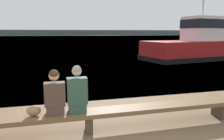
% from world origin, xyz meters
% --- Properties ---
extents(water_surface, '(240.00, 240.00, 0.00)m').
position_xyz_m(water_surface, '(0.00, 124.58, 0.00)').
color(water_surface, '#386084').
rests_on(water_surface, ground).
extents(far_shoreline, '(600.00, 12.00, 4.51)m').
position_xyz_m(far_shoreline, '(0.00, 199.47, 2.25)').
color(far_shoreline, '#4C4C42').
rests_on(far_shoreline, ground).
extents(bench_main, '(7.25, 0.48, 0.46)m').
position_xyz_m(bench_main, '(0.15, 2.47, 0.38)').
color(bench_main, brown).
rests_on(bench_main, ground).
extents(person_left, '(0.41, 0.36, 0.95)m').
position_xyz_m(person_left, '(-0.54, 2.47, 0.87)').
color(person_left, '#4C382D').
rests_on(person_left, bench_main).
extents(person_right, '(0.41, 0.36, 1.01)m').
position_xyz_m(person_right, '(-0.08, 2.47, 0.90)').
color(person_right, '#2D4C3D').
rests_on(person_right, bench_main).
extents(shopping_bag, '(0.28, 0.17, 0.22)m').
position_xyz_m(shopping_bag, '(-0.97, 2.49, 0.57)').
color(shopping_bag, '#9E754C').
rests_on(shopping_bag, bench_main).
extents(tugboat_red, '(9.97, 5.03, 6.47)m').
position_xyz_m(tugboat_red, '(10.95, 13.53, 1.07)').
color(tugboat_red, '#A81919').
rests_on(tugboat_red, water_surface).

